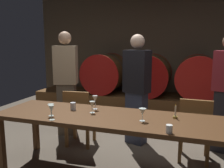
% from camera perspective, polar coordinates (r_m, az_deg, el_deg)
% --- Properties ---
extents(back_wall, '(5.64, 0.24, 2.92)m').
position_cam_1_polar(back_wall, '(5.66, 9.78, 8.34)').
color(back_wall, brown).
rests_on(back_wall, ground).
extents(barrel_shelf, '(5.08, 0.90, 0.48)m').
position_cam_1_polar(barrel_shelf, '(5.28, 8.52, -5.09)').
color(barrel_shelf, brown).
rests_on(barrel_shelf, ground).
extents(wine_barrel_left, '(0.88, 0.89, 0.88)m').
position_cam_1_polar(wine_barrel_left, '(5.40, -1.57, 2.60)').
color(wine_barrel_left, brown).
rests_on(wine_barrel_left, barrel_shelf).
extents(wine_barrel_center, '(0.88, 0.89, 0.88)m').
position_cam_1_polar(wine_barrel_center, '(5.15, 8.90, 2.15)').
color(wine_barrel_center, brown).
rests_on(wine_barrel_center, barrel_shelf).
extents(wine_barrel_right, '(0.88, 0.89, 0.88)m').
position_cam_1_polar(wine_barrel_right, '(5.09, 19.87, 1.60)').
color(wine_barrel_right, brown).
rests_on(wine_barrel_right, barrel_shelf).
extents(dining_table, '(2.95, 0.81, 0.74)m').
position_cam_1_polar(dining_table, '(2.80, 1.62, -9.04)').
color(dining_table, '#4C2D16').
rests_on(dining_table, ground).
extents(chair_left, '(0.44, 0.44, 0.88)m').
position_cam_1_polar(chair_left, '(3.73, -7.93, -7.41)').
color(chair_left, brown).
rests_on(chair_left, ground).
extents(chair_right, '(0.41, 0.41, 0.88)m').
position_cam_1_polar(chair_right, '(3.38, 19.15, -9.67)').
color(chair_right, brown).
rests_on(chair_right, ground).
extents(guest_left, '(0.43, 0.33, 1.77)m').
position_cam_1_polar(guest_left, '(4.16, -10.86, 0.34)').
color(guest_left, brown).
rests_on(guest_left, ground).
extents(guest_center, '(0.44, 0.35, 1.71)m').
position_cam_1_polar(guest_center, '(3.73, 5.92, -1.09)').
color(guest_center, '#33384C').
rests_on(guest_center, ground).
extents(candle_left, '(0.05, 0.05, 0.17)m').
position_cam_1_polar(candle_left, '(2.80, 14.86, -7.04)').
color(candle_left, olive).
rests_on(candle_left, dining_table).
extents(wine_glass_far_left, '(0.08, 0.08, 0.14)m').
position_cam_1_polar(wine_glass_far_left, '(2.86, -14.39, -5.41)').
color(wine_glass_far_left, silver).
rests_on(wine_glass_far_left, dining_table).
extents(wine_glass_left, '(0.06, 0.06, 0.17)m').
position_cam_1_polar(wine_glass_left, '(2.71, -14.24, -5.87)').
color(wine_glass_left, silver).
rests_on(wine_glass_left, dining_table).
extents(wine_glass_center, '(0.06, 0.06, 0.18)m').
position_cam_1_polar(wine_glass_center, '(3.06, -4.07, -3.69)').
color(wine_glass_center, white).
rests_on(wine_glass_center, dining_table).
extents(wine_glass_right, '(0.07, 0.07, 0.14)m').
position_cam_1_polar(wine_glass_right, '(2.91, -4.76, -4.96)').
color(wine_glass_right, silver).
rests_on(wine_glass_right, dining_table).
extents(wine_glass_far_right, '(0.08, 0.08, 0.14)m').
position_cam_1_polar(wine_glass_far_right, '(2.62, 7.28, -6.67)').
color(wine_glass_far_right, silver).
rests_on(wine_glass_far_right, dining_table).
extents(cup_left, '(0.07, 0.07, 0.09)m').
position_cam_1_polar(cup_left, '(3.09, -9.27, -5.24)').
color(cup_left, silver).
rests_on(cup_left, dining_table).
extents(cup_right, '(0.06, 0.06, 0.08)m').
position_cam_1_polar(cup_right, '(2.34, 13.47, -10.40)').
color(cup_right, white).
rests_on(cup_right, dining_table).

